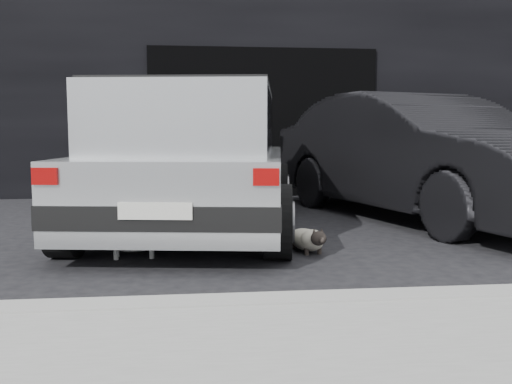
{
  "coord_description": "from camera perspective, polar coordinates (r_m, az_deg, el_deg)",
  "views": [
    {
      "loc": [
        -0.26,
        -6.04,
        1.15
      ],
      "look_at": [
        0.29,
        -1.15,
        0.63
      ],
      "focal_mm": 40.0,
      "sensor_mm": 36.0,
      "label": 1
    }
  ],
  "objects": [
    {
      "name": "ground",
      "position": [
        6.15,
        -3.89,
        -4.71
      ],
      "size": [
        80.0,
        80.0,
        0.0
      ],
      "primitive_type": "plane",
      "color": "black",
      "rests_on": "ground"
    },
    {
      "name": "building_facade",
      "position": [
        12.18,
        -0.45,
        12.46
      ],
      "size": [
        34.0,
        4.0,
        5.0
      ],
      "primitive_type": "cube",
      "color": "black",
      "rests_on": "ground"
    },
    {
      "name": "garage_opening",
      "position": [
        10.11,
        0.75,
        6.94
      ],
      "size": [
        4.0,
        0.1,
        2.6
      ],
      "primitive_type": "cube",
      "color": "black",
      "rests_on": "ground"
    },
    {
      "name": "curb",
      "position": [
        3.82,
        13.37,
        -10.68
      ],
      "size": [
        18.0,
        0.25,
        0.12
      ],
      "primitive_type": "cube",
      "color": "gray",
      "rests_on": "ground"
    },
    {
      "name": "silver_hatchback",
      "position": [
        6.62,
        -6.16,
        3.9
      ],
      "size": [
        2.75,
        4.73,
        1.65
      ],
      "rotation": [
        0.0,
        0.0,
        -0.15
      ],
      "color": "silver",
      "rests_on": "ground"
    },
    {
      "name": "second_car",
      "position": [
        7.8,
        16.11,
        3.48
      ],
      "size": [
        3.13,
        5.32,
        1.66
      ],
      "primitive_type": "imported",
      "rotation": [
        0.0,
        0.0,
        0.29
      ],
      "color": "black",
      "rests_on": "ground"
    },
    {
      "name": "cat_siamese",
      "position": [
        5.48,
        5.25,
        -4.76
      ],
      "size": [
        0.38,
        0.76,
        0.27
      ],
      "rotation": [
        0.0,
        0.0,
        3.38
      ],
      "color": "beige",
      "rests_on": "ground"
    },
    {
      "name": "cat_white",
      "position": [
        5.33,
        -11.71,
        -4.52
      ],
      "size": [
        0.8,
        0.3,
        0.37
      ],
      "rotation": [
        0.0,
        0.0,
        -1.52
      ],
      "color": "white",
      "rests_on": "ground"
    }
  ]
}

